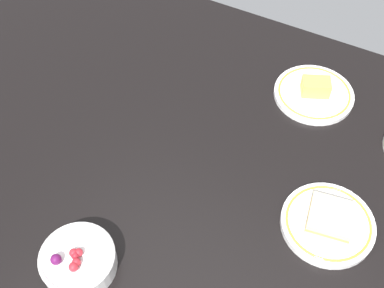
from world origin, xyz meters
The scene contains 4 objects.
dining_table centered at (0.00, 0.00, 2.00)cm, with size 150.34×101.77×4.00cm, color black.
plate_sandwich centered at (32.76, -4.35, 5.50)cm, with size 18.62×18.62×4.79cm.
plate_cheese centered at (18.52, 28.31, 5.16)cm, with size 19.23×19.23×5.09cm.
bowl_berries centered at (-5.66, -34.32, 6.59)cm, with size 14.12×14.12×6.37cm.
Camera 1 is at (30.87, -58.37, 91.48)cm, focal length 45.89 mm.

